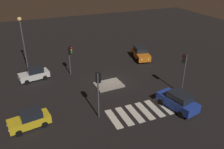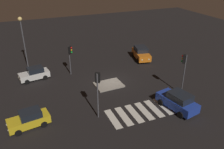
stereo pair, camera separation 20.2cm
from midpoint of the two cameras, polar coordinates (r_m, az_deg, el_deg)
name	(u,v)px [view 1 (the left image)]	position (r m, az deg, el deg)	size (l,w,h in m)	color
ground_plane	(112,82)	(29.44, -0.20, -1.75)	(80.00, 80.00, 0.00)	black
traffic_island	(109,85)	(28.53, -1.01, -2.52)	(3.38, 2.59, 0.18)	gray
car_blue	(178,101)	(24.73, 15.63, -6.20)	(2.70, 4.60, 1.90)	#1E389E
car_white	(34,74)	(31.24, -18.68, 0.12)	(3.88, 2.21, 1.62)	silver
car_orange	(141,53)	(36.29, 6.88, 5.23)	(2.74, 4.63, 1.91)	orange
car_yellow	(30,120)	(22.78, -19.76, -10.35)	(3.86, 2.16, 1.61)	gold
traffic_light_west	(70,53)	(30.57, -10.44, 5.09)	(0.54, 0.54, 3.98)	#47474C
traffic_light_south	(98,84)	(21.38, -3.66, -2.42)	(0.54, 0.53, 4.71)	#47474C
traffic_light_east	(184,65)	(26.39, 17.01, 2.34)	(0.53, 0.54, 4.80)	#47474C
street_lamp	(22,34)	(33.75, -21.35, 9.23)	(0.56, 0.56, 7.22)	#47474C
crosswalk_near	(140,112)	(23.94, 6.58, -9.12)	(6.45, 3.20, 0.02)	silver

